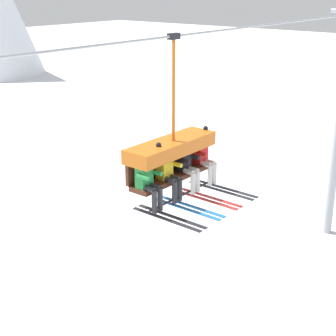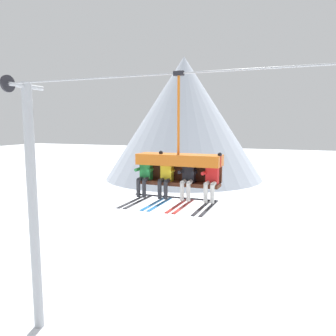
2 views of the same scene
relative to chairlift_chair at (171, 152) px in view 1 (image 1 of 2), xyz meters
The scene contains 6 objects.
lift_cable 3.71m from the chairlift_chair, ahead, with size 19.56×0.05×0.05m.
chairlift_chair is the anchor object (origin of this frame).
skier_green 1.03m from the chairlift_chair, 167.03° to the right, with size 0.46×1.70×1.23m.
skier_yellow 0.48m from the chairlift_chair, 146.47° to the right, with size 0.48×1.70×1.34m.
skier_black 0.50m from the chairlift_chair, 34.64° to the right, with size 0.46×1.70×1.23m.
skier_red 1.03m from the chairlift_chair, 12.54° to the right, with size 0.48×1.70×1.34m.
Camera 1 is at (-9.48, -7.28, 10.09)m, focal length 55.00 mm.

